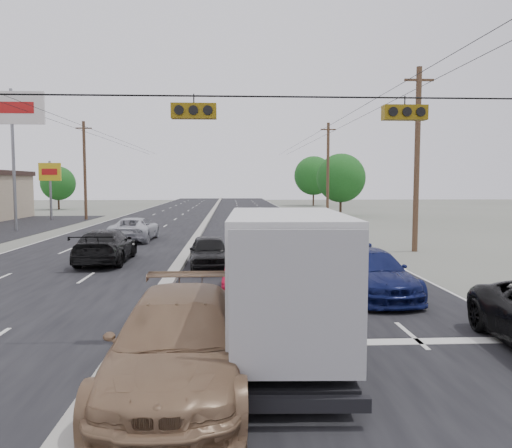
{
  "coord_description": "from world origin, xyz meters",
  "views": [
    {
      "loc": [
        2.35,
        -11.86,
        3.78
      ],
      "look_at": [
        3.32,
        7.26,
        2.2
      ],
      "focal_mm": 35.0,
      "sensor_mm": 36.0,
      "label": 1
    }
  ],
  "objects_px": {
    "red_sedan": "(250,273)",
    "utility_pole_right_c": "(328,170)",
    "tree_left_far": "(58,183)",
    "oncoming_far": "(135,229)",
    "utility_pole_left_c": "(85,170)",
    "queue_car_b": "(260,261)",
    "utility_pole_right_b": "(417,158)",
    "tree_right_mid": "(341,178)",
    "queue_car_c": "(308,238)",
    "tree_right_far": "(314,176)",
    "box_truck": "(284,283)",
    "pole_sign_far": "(50,177)",
    "queue_car_d": "(370,273)",
    "tan_sedan": "(179,344)",
    "queue_car_a": "(209,252)",
    "queue_car_e": "(349,245)",
    "pole_sign_billboard": "(12,117)",
    "oncoming_near": "(106,246)"
  },
  "relations": [
    {
      "from": "box_truck",
      "to": "tree_right_far",
      "type": "bearing_deg",
      "value": 82.44
    },
    {
      "from": "utility_pole_left_c",
      "to": "queue_car_e",
      "type": "xyz_separation_m",
      "value": [
        20.74,
        -27.42,
        -4.42
      ]
    },
    {
      "from": "tree_right_far",
      "to": "red_sedan",
      "type": "bearing_deg",
      "value": -101.26
    },
    {
      "from": "queue_car_b",
      "to": "tree_right_far",
      "type": "bearing_deg",
      "value": 81.24
    },
    {
      "from": "pole_sign_far",
      "to": "queue_car_b",
      "type": "height_order",
      "value": "pole_sign_far"
    },
    {
      "from": "tree_right_mid",
      "to": "oncoming_far",
      "type": "relative_size",
      "value": 1.31
    },
    {
      "from": "pole_sign_far",
      "to": "queue_car_d",
      "type": "xyz_separation_m",
      "value": [
        23.0,
        -35.57,
        -3.65
      ]
    },
    {
      "from": "red_sedan",
      "to": "oncoming_far",
      "type": "xyz_separation_m",
      "value": [
        -6.93,
        16.17,
        0.01
      ]
    },
    {
      "from": "red_sedan",
      "to": "utility_pole_right_c",
      "type": "bearing_deg",
      "value": 78.79
    },
    {
      "from": "tan_sedan",
      "to": "oncoming_far",
      "type": "distance_m",
      "value": 24.43
    },
    {
      "from": "pole_sign_far",
      "to": "utility_pole_right_b",
      "type": "bearing_deg",
      "value": -41.26
    },
    {
      "from": "utility_pole_left_c",
      "to": "queue_car_b",
      "type": "xyz_separation_m",
      "value": [
        16.0,
        -32.12,
        -4.46
      ]
    },
    {
      "from": "tree_left_far",
      "to": "oncoming_far",
      "type": "relative_size",
      "value": 1.12
    },
    {
      "from": "queue_car_a",
      "to": "oncoming_far",
      "type": "relative_size",
      "value": 0.78
    },
    {
      "from": "tree_right_far",
      "to": "queue_car_c",
      "type": "xyz_separation_m",
      "value": [
        -9.3,
        -54.14,
        -4.29
      ]
    },
    {
      "from": "queue_car_b",
      "to": "utility_pole_right_b",
      "type": "bearing_deg",
      "value": 40.95
    },
    {
      "from": "box_truck",
      "to": "queue_car_e",
      "type": "relative_size",
      "value": 1.58
    },
    {
      "from": "oncoming_far",
      "to": "utility_pole_right_b",
      "type": "bearing_deg",
      "value": 161.6
    },
    {
      "from": "tree_right_far",
      "to": "queue_car_a",
      "type": "distance_m",
      "value": 61.93
    },
    {
      "from": "tree_left_far",
      "to": "tree_right_mid",
      "type": "distance_m",
      "value": 39.93
    },
    {
      "from": "pole_sign_billboard",
      "to": "tree_right_far",
      "type": "bearing_deg",
      "value": 54.01
    },
    {
      "from": "pole_sign_billboard",
      "to": "tree_right_mid",
      "type": "distance_m",
      "value": 34.35
    },
    {
      "from": "tan_sedan",
      "to": "red_sedan",
      "type": "xyz_separation_m",
      "value": [
        1.6,
        7.67,
        -0.12
      ]
    },
    {
      "from": "tan_sedan",
      "to": "queue_car_a",
      "type": "bearing_deg",
      "value": 90.04
    },
    {
      "from": "utility_pole_right_b",
      "to": "tan_sedan",
      "type": "height_order",
      "value": "utility_pole_right_b"
    },
    {
      "from": "pole_sign_billboard",
      "to": "tree_right_mid",
      "type": "xyz_separation_m",
      "value": [
        29.5,
        17.0,
        -4.53
      ]
    },
    {
      "from": "pole_sign_far",
      "to": "queue_car_d",
      "type": "distance_m",
      "value": 42.51
    },
    {
      "from": "tree_left_far",
      "to": "tree_right_mid",
      "type": "xyz_separation_m",
      "value": [
        37.0,
        -15.0,
        0.62
      ]
    },
    {
      "from": "utility_pole_right_b",
      "to": "queue_car_b",
      "type": "height_order",
      "value": "utility_pole_right_b"
    },
    {
      "from": "utility_pole_right_c",
      "to": "red_sedan",
      "type": "bearing_deg",
      "value": -105.08
    },
    {
      "from": "tree_right_mid",
      "to": "queue_car_c",
      "type": "bearing_deg",
      "value": -105.9
    },
    {
      "from": "queue_car_a",
      "to": "oncoming_near",
      "type": "distance_m",
      "value": 5.3
    },
    {
      "from": "queue_car_b",
      "to": "oncoming_near",
      "type": "xyz_separation_m",
      "value": [
        -7.06,
        3.95,
        0.15
      ]
    },
    {
      "from": "utility_pole_left_c",
      "to": "tan_sedan",
      "type": "xyz_separation_m",
      "value": [
        13.9,
        -42.94,
        -4.24
      ]
    },
    {
      "from": "red_sedan",
      "to": "queue_car_e",
      "type": "relative_size",
      "value": 1.13
    },
    {
      "from": "utility_pole_right_c",
      "to": "tree_left_far",
      "type": "height_order",
      "value": "utility_pole_right_c"
    },
    {
      "from": "tree_right_mid",
      "to": "queue_car_b",
      "type": "height_order",
      "value": "tree_right_mid"
    },
    {
      "from": "pole_sign_billboard",
      "to": "red_sedan",
      "type": "relative_size",
      "value": 2.43
    },
    {
      "from": "utility_pole_right_b",
      "to": "oncoming_far",
      "type": "distance_m",
      "value": 17.99
    },
    {
      "from": "tree_right_mid",
      "to": "tan_sedan",
      "type": "distance_m",
      "value": 49.95
    },
    {
      "from": "utility_pole_right_b",
      "to": "queue_car_c",
      "type": "bearing_deg",
      "value": 171.61
    },
    {
      "from": "utility_pole_left_c",
      "to": "tree_right_mid",
      "type": "height_order",
      "value": "utility_pole_left_c"
    },
    {
      "from": "tree_right_mid",
      "to": "queue_car_c",
      "type": "distance_m",
      "value": 30.53
    },
    {
      "from": "utility_pole_left_c",
      "to": "queue_car_e",
      "type": "height_order",
      "value": "utility_pole_left_c"
    },
    {
      "from": "box_truck",
      "to": "queue_car_b",
      "type": "height_order",
      "value": "box_truck"
    },
    {
      "from": "tree_left_far",
      "to": "queue_car_a",
      "type": "relative_size",
      "value": 1.43
    },
    {
      "from": "utility_pole_right_c",
      "to": "queue_car_c",
      "type": "distance_m",
      "value": 25.23
    },
    {
      "from": "utility_pole_right_c",
      "to": "box_truck",
      "type": "xyz_separation_m",
      "value": [
        -9.01,
        -41.31,
        -3.48
      ]
    },
    {
      "from": "utility_pole_right_c",
      "to": "box_truck",
      "type": "height_order",
      "value": "utility_pole_right_c"
    },
    {
      "from": "utility_pole_right_b",
      "to": "oncoming_far",
      "type": "bearing_deg",
      "value": 160.25
    }
  ]
}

